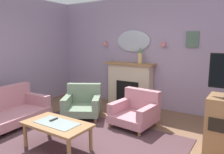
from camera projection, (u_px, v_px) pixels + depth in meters
name	position (u px, v px, depth m)	size (l,w,h in m)	color
floor	(74.00, 152.00, 3.51)	(6.45, 6.49, 0.10)	brown
wall_back	(147.00, 53.00, 5.57)	(6.45, 0.10, 2.83)	#9E8CA8
patterned_rug	(82.00, 144.00, 3.66)	(3.20, 2.40, 0.01)	#4C3338
fireplace	(130.00, 85.00, 5.73)	(1.36, 0.36, 1.16)	beige
mantel_vase_left	(140.00, 55.00, 5.42)	(0.10, 0.10, 0.41)	tan
wall_mirror	(133.00, 41.00, 5.66)	(0.96, 0.06, 0.56)	#B2BCC6
wall_sconce_left	(105.00, 43.00, 6.08)	(0.14, 0.14, 0.14)	#D17066
wall_sconce_right	(163.00, 43.00, 5.17)	(0.14, 0.14, 0.14)	#D17066
framed_picture	(192.00, 40.00, 4.85)	(0.28, 0.03, 0.36)	#4C6B56
coffee_table	(57.00, 126.00, 3.43)	(1.10, 0.60, 0.45)	olive
tv_remote	(54.00, 120.00, 3.54)	(0.04, 0.16, 0.02)	black
floral_couch	(2.00, 112.00, 4.34)	(0.98, 1.77, 0.76)	#B77A84
armchair_near_fireplace	(136.00, 111.00, 4.44)	(0.88, 0.88, 0.71)	#B77A84
armchair_beside_couch	(83.00, 103.00, 5.00)	(1.11, 1.11, 0.71)	gray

